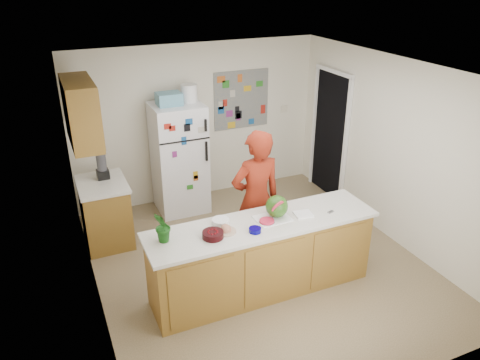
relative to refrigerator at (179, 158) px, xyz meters
name	(u,v)px	position (x,y,z in m)	size (l,w,h in m)	color
floor	(258,264)	(0.45, -1.88, -0.86)	(4.00, 4.50, 0.02)	brown
wall_back	(198,123)	(0.45, 0.38, 0.40)	(4.00, 0.02, 2.50)	beige
wall_left	(86,208)	(-1.56, -1.88, 0.40)	(0.02, 4.50, 2.50)	beige
wall_right	(393,151)	(2.46, -1.88, 0.40)	(0.02, 4.50, 2.50)	beige
ceiling	(262,70)	(0.45, -1.88, 1.66)	(4.00, 4.50, 0.02)	white
doorway	(330,135)	(2.44, -0.43, 0.17)	(0.03, 0.85, 2.04)	black
peninsula_base	(262,258)	(0.25, -2.38, -0.41)	(2.60, 0.62, 0.88)	brown
peninsula_top	(263,224)	(0.25, -2.38, 0.05)	(2.68, 0.70, 0.04)	silver
side_counter_base	(106,214)	(-1.24, -0.53, -0.42)	(0.60, 0.80, 0.86)	brown
side_counter_top	(102,184)	(-1.24, -0.53, 0.03)	(0.64, 0.84, 0.04)	silver
upper_cabinets	(81,112)	(-1.37, -0.58, 1.05)	(0.35, 1.00, 0.80)	brown
refrigerator	(179,158)	(0.00, 0.00, 0.00)	(0.75, 0.70, 1.70)	silver
fridge_top_bin	(169,99)	(-0.10, 0.00, 0.94)	(0.35, 0.28, 0.18)	#5999B2
photo_collage	(241,100)	(1.20, 0.36, 0.70)	(0.95, 0.01, 0.95)	slate
person	(256,200)	(0.43, -1.83, 0.06)	(0.66, 0.43, 1.81)	maroon
blender_appliance	(102,165)	(-1.19, -0.39, 0.24)	(0.13, 0.13, 0.38)	black
cutting_board	(273,218)	(0.39, -2.35, 0.08)	(0.39, 0.29, 0.01)	silver
watermelon	(277,206)	(0.45, -2.33, 0.21)	(0.26, 0.26, 0.26)	#1C6012
watermelon_slice	(267,221)	(0.29, -2.40, 0.09)	(0.17, 0.17, 0.02)	#E5384A
cherry_bowl	(213,235)	(-0.37, -2.45, 0.11)	(0.23, 0.23, 0.07)	black
white_bowl	(221,222)	(-0.20, -2.22, 0.10)	(0.19, 0.19, 0.06)	white
cobalt_bowl	(255,230)	(0.08, -2.53, 0.10)	(0.14, 0.14, 0.05)	#04015A
plate	(226,231)	(-0.21, -2.40, 0.08)	(0.23, 0.23, 0.02)	beige
paper_towel	(303,214)	(0.75, -2.41, 0.08)	(0.20, 0.18, 0.02)	silver
keys	(331,212)	(1.08, -2.48, 0.08)	(0.08, 0.04, 0.01)	gray
potted_plant	(163,227)	(-0.87, -2.33, 0.25)	(0.20, 0.16, 0.36)	#12450D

